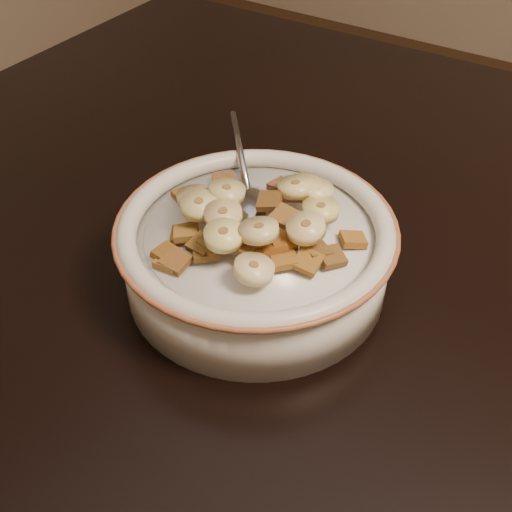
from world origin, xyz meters
The scene contains 44 objects.
table centered at (0.00, 0.00, 0.73)m, with size 1.40×0.90×0.04m, color black.
cereal_bowl centered at (-0.16, -0.11, 0.78)m, with size 0.23×0.23×0.05m, color silver.
milk centered at (-0.16, -0.11, 0.80)m, with size 0.19×0.19×0.00m, color silver.
spoon centered at (-0.19, -0.08, 0.81)m, with size 0.04×0.05×0.01m, color #9C9FAB.
cereal_square_0 centered at (-0.09, -0.11, 0.81)m, with size 0.02×0.02×0.01m, color brown.
cereal_square_1 centered at (-0.09, -0.08, 0.81)m, with size 0.02×0.02×0.01m, color #94621A.
cereal_square_2 centered at (-0.17, -0.05, 0.82)m, with size 0.02×0.02×0.01m, color brown.
cereal_square_3 centered at (-0.21, -0.15, 0.81)m, with size 0.02×0.02×0.01m, color brown.
cereal_square_4 centered at (-0.10, -0.13, 0.82)m, with size 0.02×0.02×0.01m, color #99661F.
cereal_square_5 centered at (-0.19, -0.18, 0.81)m, with size 0.02×0.02×0.01m, color brown.
cereal_square_6 centered at (-0.21, -0.15, 0.82)m, with size 0.02×0.02×0.01m, color #92602A.
cereal_square_7 centered at (-0.15, -0.13, 0.82)m, with size 0.02×0.02×0.01m, color #915E2C.
cereal_square_8 centered at (-0.18, -0.16, 0.82)m, with size 0.02×0.02×0.01m, color brown.
cereal_square_9 centered at (-0.15, -0.14, 0.82)m, with size 0.02×0.02×0.01m, color brown.
cereal_square_10 centered at (-0.10, -0.11, 0.82)m, with size 0.02×0.02×0.01m, color brown.
cereal_square_11 centered at (-0.14, -0.10, 0.82)m, with size 0.02×0.02×0.01m, color brown.
cereal_square_12 centered at (-0.16, -0.06, 0.82)m, with size 0.02×0.02×0.01m, color brown.
cereal_square_13 centered at (-0.16, -0.09, 0.83)m, with size 0.02×0.02×0.01m, color brown.
cereal_square_14 centered at (-0.20, -0.18, 0.81)m, with size 0.02×0.02×0.01m, color brown.
cereal_square_15 centered at (-0.23, -0.07, 0.81)m, with size 0.02×0.02×0.01m, color #975A32.
cereal_square_16 centered at (-0.12, -0.13, 0.82)m, with size 0.02×0.02×0.01m, color brown.
cereal_square_17 centered at (-0.20, -0.18, 0.81)m, with size 0.02×0.02×0.01m, color olive.
cereal_square_18 centered at (-0.14, -0.14, 0.82)m, with size 0.02×0.02×0.01m, color brown.
cereal_square_19 centered at (-0.18, -0.15, 0.82)m, with size 0.02×0.02×0.01m, color brown.
cereal_square_20 centered at (-0.13, -0.12, 0.82)m, with size 0.02×0.02×0.01m, color brown.
cereal_square_21 centered at (-0.17, -0.15, 0.82)m, with size 0.02×0.02×0.01m, color brown.
cereal_square_22 centered at (-0.21, -0.12, 0.82)m, with size 0.02×0.02×0.01m, color brown.
cereal_square_23 centered at (-0.23, -0.11, 0.81)m, with size 0.02×0.02×0.01m, color brown.
cereal_square_24 centered at (-0.24, -0.10, 0.81)m, with size 0.02×0.02×0.01m, color brown.
cereal_square_25 centered at (-0.18, -0.16, 0.81)m, with size 0.02×0.02×0.01m, color brown.
cereal_square_26 centered at (-0.13, -0.13, 0.82)m, with size 0.02×0.02×0.01m, color brown.
banana_slice_0 centered at (-0.22, -0.11, 0.82)m, with size 0.03×0.03×0.01m, color tan.
banana_slice_1 centered at (-0.14, -0.05, 0.83)m, with size 0.03×0.03×0.01m, color #FFE5A4.
banana_slice_2 centered at (-0.14, -0.14, 0.84)m, with size 0.03×0.03×0.01m, color #D5C687.
banana_slice_3 centered at (-0.19, -0.11, 0.83)m, with size 0.03×0.03×0.01m, color #D4CA73.
banana_slice_4 centered at (-0.15, -0.05, 0.83)m, with size 0.03×0.03×0.01m, color #F9EC95.
banana_slice_5 centered at (-0.12, -0.11, 0.83)m, with size 0.03×0.03×0.01m, color #FBDA85.
banana_slice_6 centered at (-0.12, -0.07, 0.83)m, with size 0.03×0.03×0.01m, color #FFF38E.
banana_slice_7 centered at (-0.15, -0.06, 0.83)m, with size 0.03×0.03×0.01m, color #FFE281.
banana_slice_8 centered at (-0.20, -0.13, 0.83)m, with size 0.03×0.03×0.01m, color beige.
banana_slice_9 centered at (-0.13, -0.16, 0.82)m, with size 0.03×0.03×0.01m, color #FBE29B.
banana_slice_10 centered at (-0.19, -0.11, 0.84)m, with size 0.03×0.03×0.01m, color #E0D47E.
banana_slice_11 centered at (-0.16, -0.15, 0.83)m, with size 0.03×0.03×0.01m, color #FAEDA0.
banana_slice_12 centered at (-0.18, -0.13, 0.83)m, with size 0.03×0.03×0.01m, color #E1C27A.
Camera 1 is at (0.07, -0.46, 1.15)m, focal length 45.00 mm.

